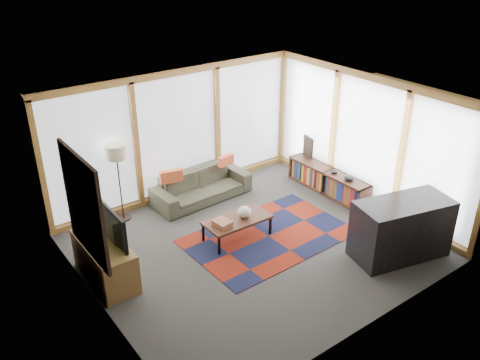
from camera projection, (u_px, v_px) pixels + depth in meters
ground at (254, 245)px, 8.81m from camera, size 5.50×5.50×0.00m
room_envelope at (257, 146)px, 8.79m from camera, size 5.52×5.02×2.62m
rug at (269, 236)px, 9.04m from camera, size 2.90×1.90×0.01m
sofa at (202, 186)px, 10.18m from camera, size 2.05×0.88×0.59m
pillow_left at (171, 176)px, 9.64m from camera, size 0.45×0.22×0.24m
pillow_right at (226, 160)px, 10.33m from camera, size 0.38×0.17×0.20m
floor_lamp at (120, 183)px, 9.27m from camera, size 0.38×0.38×1.52m
coffee_table at (237, 228)px, 8.93m from camera, size 1.18×0.60×0.39m
book_stack at (222, 223)px, 8.60m from camera, size 0.28×0.33×0.10m
vase at (244, 212)px, 8.84m from camera, size 0.29×0.29×0.21m
bookshelf at (328, 181)px, 10.45m from camera, size 0.37×2.02×0.50m
bowl_a at (349, 178)px, 9.91m from camera, size 0.26×0.26×0.11m
bowl_b at (334, 172)px, 10.20m from camera, size 0.16×0.16×0.07m
shelf_picture at (308, 147)px, 10.87m from camera, size 0.12×0.35×0.45m
tv_console at (105, 261)px, 7.82m from camera, size 0.55×1.33×0.66m
television at (106, 227)px, 7.56m from camera, size 0.14×0.98×0.56m
bar_counter at (401, 229)px, 8.34m from camera, size 1.71×1.10×1.00m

